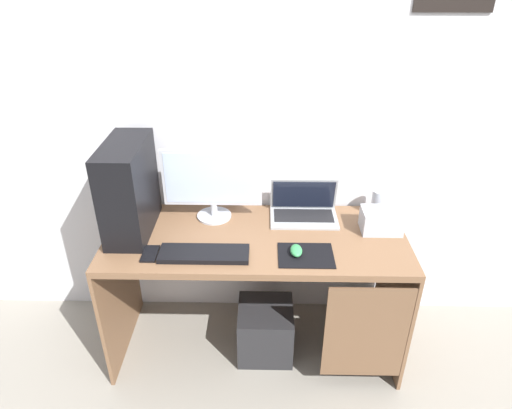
{
  "coord_description": "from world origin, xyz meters",
  "views": [
    {
      "loc": [
        0.04,
        -1.9,
        1.99
      ],
      "look_at": [
        0.0,
        0.0,
        0.92
      ],
      "focal_mm": 31.82,
      "sensor_mm": 36.0,
      "label": 1
    }
  ],
  "objects_px": {
    "laptop": "(304,210)",
    "cell_phone": "(150,254)",
    "speaker": "(379,203)",
    "monitor": "(212,183)",
    "subwoofer": "(265,330)",
    "projector": "(381,221)",
    "pc_tower": "(129,189)",
    "mouse_left": "(296,251)",
    "keyboard": "(204,254)"
  },
  "relations": [
    {
      "from": "laptop",
      "to": "projector",
      "type": "bearing_deg",
      "value": -18.67
    },
    {
      "from": "monitor",
      "to": "laptop",
      "type": "bearing_deg",
      "value": 2.21
    },
    {
      "from": "pc_tower",
      "to": "subwoofer",
      "type": "height_order",
      "value": "pc_tower"
    },
    {
      "from": "speaker",
      "to": "keyboard",
      "type": "distance_m",
      "value": 0.98
    },
    {
      "from": "mouse_left",
      "to": "subwoofer",
      "type": "height_order",
      "value": "mouse_left"
    },
    {
      "from": "keyboard",
      "to": "mouse_left",
      "type": "relative_size",
      "value": 4.38
    },
    {
      "from": "subwoofer",
      "to": "mouse_left",
      "type": "bearing_deg",
      "value": -37.24
    },
    {
      "from": "laptop",
      "to": "cell_phone",
      "type": "height_order",
      "value": "laptop"
    },
    {
      "from": "monitor",
      "to": "keyboard",
      "type": "xyz_separation_m",
      "value": [
        -0.01,
        -0.35,
        -0.19
      ]
    },
    {
      "from": "monitor",
      "to": "projector",
      "type": "relative_size",
      "value": 2.55
    },
    {
      "from": "cell_phone",
      "to": "speaker",
      "type": "bearing_deg",
      "value": 18.96
    },
    {
      "from": "monitor",
      "to": "speaker",
      "type": "bearing_deg",
      "value": 3.23
    },
    {
      "from": "pc_tower",
      "to": "mouse_left",
      "type": "xyz_separation_m",
      "value": [
        0.81,
        -0.21,
        -0.21
      ]
    },
    {
      "from": "speaker",
      "to": "pc_tower",
      "type": "bearing_deg",
      "value": -172.36
    },
    {
      "from": "keyboard",
      "to": "cell_phone",
      "type": "distance_m",
      "value": 0.25
    },
    {
      "from": "keyboard",
      "to": "cell_phone",
      "type": "xyz_separation_m",
      "value": [
        -0.25,
        0.0,
        -0.01
      ]
    },
    {
      "from": "monitor",
      "to": "projector",
      "type": "distance_m",
      "value": 0.88
    },
    {
      "from": "monitor",
      "to": "mouse_left",
      "type": "height_order",
      "value": "monitor"
    },
    {
      "from": "pc_tower",
      "to": "mouse_left",
      "type": "bearing_deg",
      "value": -14.29
    },
    {
      "from": "mouse_left",
      "to": "projector",
      "type": "bearing_deg",
      "value": 26.35
    },
    {
      "from": "laptop",
      "to": "cell_phone",
      "type": "xyz_separation_m",
      "value": [
        -0.74,
        -0.36,
        -0.04
      ]
    },
    {
      "from": "monitor",
      "to": "subwoofer",
      "type": "height_order",
      "value": "monitor"
    },
    {
      "from": "keyboard",
      "to": "subwoofer",
      "type": "bearing_deg",
      "value": 23.19
    },
    {
      "from": "speaker",
      "to": "mouse_left",
      "type": "height_order",
      "value": "speaker"
    },
    {
      "from": "laptop",
      "to": "projector",
      "type": "relative_size",
      "value": 1.77
    },
    {
      "from": "pc_tower",
      "to": "keyboard",
      "type": "distance_m",
      "value": 0.5
    },
    {
      "from": "projector",
      "to": "keyboard",
      "type": "bearing_deg",
      "value": -164.7
    },
    {
      "from": "speaker",
      "to": "cell_phone",
      "type": "relative_size",
      "value": 1.11
    },
    {
      "from": "pc_tower",
      "to": "subwoofer",
      "type": "relative_size",
      "value": 1.57
    },
    {
      "from": "speaker",
      "to": "keyboard",
      "type": "height_order",
      "value": "speaker"
    },
    {
      "from": "pc_tower",
      "to": "projector",
      "type": "xyz_separation_m",
      "value": [
        1.25,
        0.01,
        -0.18
      ]
    },
    {
      "from": "pc_tower",
      "to": "monitor",
      "type": "relative_size",
      "value": 0.91
    },
    {
      "from": "pc_tower",
      "to": "projector",
      "type": "distance_m",
      "value": 1.27
    },
    {
      "from": "projector",
      "to": "mouse_left",
      "type": "distance_m",
      "value": 0.49
    },
    {
      "from": "projector",
      "to": "keyboard",
      "type": "height_order",
      "value": "projector"
    },
    {
      "from": "mouse_left",
      "to": "cell_phone",
      "type": "bearing_deg",
      "value": -178.71
    },
    {
      "from": "projector",
      "to": "subwoofer",
      "type": "distance_m",
      "value": 0.88
    },
    {
      "from": "laptop",
      "to": "keyboard",
      "type": "relative_size",
      "value": 0.84
    },
    {
      "from": "laptop",
      "to": "keyboard",
      "type": "bearing_deg",
      "value": -143.15
    },
    {
      "from": "monitor",
      "to": "mouse_left",
      "type": "distance_m",
      "value": 0.56
    },
    {
      "from": "speaker",
      "to": "mouse_left",
      "type": "xyz_separation_m",
      "value": [
        -0.46,
        -0.38,
        -0.05
      ]
    },
    {
      "from": "speaker",
      "to": "mouse_left",
      "type": "relative_size",
      "value": 1.51
    },
    {
      "from": "projector",
      "to": "mouse_left",
      "type": "xyz_separation_m",
      "value": [
        -0.44,
        -0.22,
        -0.04
      ]
    },
    {
      "from": "laptop",
      "to": "keyboard",
      "type": "xyz_separation_m",
      "value": [
        -0.49,
        -0.37,
        -0.03
      ]
    },
    {
      "from": "speaker",
      "to": "cell_phone",
      "type": "xyz_separation_m",
      "value": [
        -1.15,
        -0.39,
        -0.07
      ]
    },
    {
      "from": "pc_tower",
      "to": "monitor",
      "type": "xyz_separation_m",
      "value": [
        0.39,
        0.12,
        -0.03
      ]
    },
    {
      "from": "projector",
      "to": "keyboard",
      "type": "xyz_separation_m",
      "value": [
        -0.87,
        -0.24,
        -0.05
      ]
    },
    {
      "from": "mouse_left",
      "to": "subwoofer",
      "type": "distance_m",
      "value": 0.64
    },
    {
      "from": "monitor",
      "to": "cell_phone",
      "type": "height_order",
      "value": "monitor"
    },
    {
      "from": "mouse_left",
      "to": "subwoofer",
      "type": "xyz_separation_m",
      "value": [
        -0.14,
        0.11,
        -0.61
      ]
    }
  ]
}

